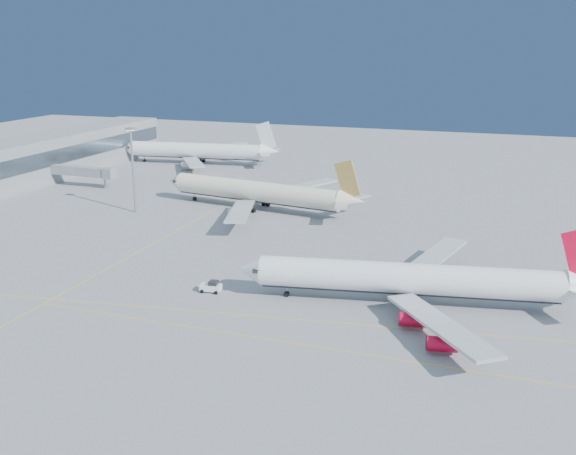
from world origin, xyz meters
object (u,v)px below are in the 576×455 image
at_px(pushback_tug, 211,287).
at_px(airliner_third, 199,151).
at_px(airliner_virgin, 415,280).
at_px(airliner_etihad, 260,192).
at_px(light_mast, 133,163).

bearing_deg(pushback_tug, airliner_third, 111.67).
xyz_separation_m(airliner_virgin, airliner_third, (-100.84, 113.21, 0.41)).
bearing_deg(airliner_third, airliner_virgin, -55.68).
bearing_deg(pushback_tug, airliner_etihad, 97.11).
bearing_deg(light_mast, pushback_tug, -45.58).
distance_m(airliner_third, pushback_tug, 135.52).
bearing_deg(airliner_etihad, airliner_virgin, -37.84).
xyz_separation_m(airliner_etihad, pushback_tug, (14.53, -61.81, -4.05)).
height_order(airliner_virgin, airliner_etihad, airliner_etihad).
xyz_separation_m(pushback_tug, light_mast, (-46.56, 47.51, 12.92)).
height_order(airliner_virgin, airliner_third, airliner_third).
height_order(airliner_virgin, pushback_tug, airliner_virgin).
relative_size(airliner_virgin, pushback_tug, 15.47).
distance_m(airliner_third, light_mast, 74.71).
bearing_deg(light_mast, airliner_etihad, 24.05).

